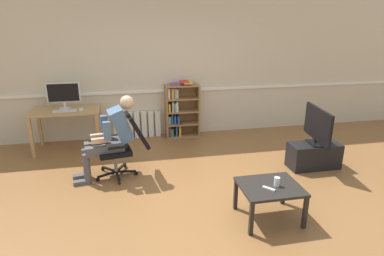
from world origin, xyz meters
TOP-DOWN VIEW (x-y plane):
  - ground_plane at (0.00, 0.00)m, footprint 18.00×18.00m
  - back_wall at (0.00, 2.65)m, footprint 12.00×0.13m
  - computer_desk at (-1.88, 2.15)m, footprint 1.18×0.68m
  - imac_monitor at (-1.90, 2.23)m, footprint 0.57×0.14m
  - keyboard at (-1.87, 2.01)m, footprint 0.40×0.12m
  - computer_mouse at (-1.60, 2.03)m, footprint 0.06×0.10m
  - bookshelf at (0.22, 2.44)m, footprint 0.67×0.29m
  - radiator at (-0.64, 2.54)m, footprint 0.93×0.08m
  - office_chair at (-0.87, 0.90)m, footprint 0.83×0.63m
  - person_seated at (-1.06, 0.87)m, footprint 0.97×0.46m
  - tv_stand at (2.08, 0.56)m, footprint 0.80×0.36m
  - tv_screen at (2.09, 0.56)m, footprint 0.24×0.86m
  - coffee_table at (0.79, -0.62)m, footprint 0.70×0.60m
  - drinking_glass at (0.85, -0.65)m, footprint 0.07×0.07m
  - spare_remote at (0.73, -0.71)m, footprint 0.12×0.14m

SIDE VIEW (x-z plane):
  - ground_plane at x=0.00m, z-range 0.00..0.00m
  - tv_stand at x=2.08m, z-range 0.00..0.40m
  - radiator at x=-0.64m, z-range 0.00..0.53m
  - coffee_table at x=0.79m, z-range 0.16..0.60m
  - spare_remote at x=0.73m, z-range 0.44..0.45m
  - drinking_glass at x=0.85m, z-range 0.44..0.55m
  - office_chair at x=-0.87m, z-range 0.04..1.00m
  - bookshelf at x=0.22m, z-range -0.02..1.11m
  - computer_desk at x=-1.88m, z-range 0.27..1.03m
  - person_seated at x=-1.06m, z-range 0.04..1.27m
  - tv_screen at x=2.09m, z-range 0.42..1.00m
  - keyboard at x=-1.87m, z-range 0.76..0.78m
  - computer_mouse at x=-1.60m, z-range 0.76..0.79m
  - imac_monitor at x=-1.90m, z-range 0.79..1.25m
  - back_wall at x=0.00m, z-range 0.00..2.70m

